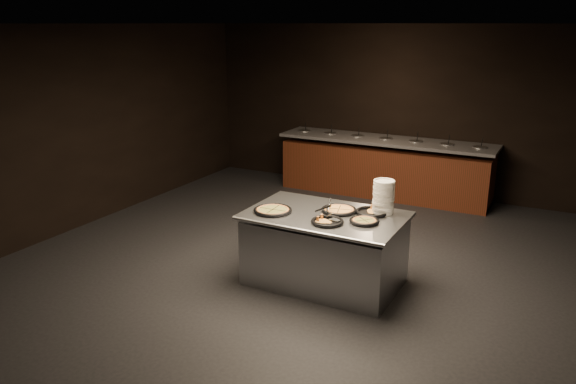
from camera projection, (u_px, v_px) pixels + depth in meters
name	position (u px, v px, depth m)	size (l,w,h in m)	color
room	(291.00, 155.00, 6.44)	(7.02, 8.02, 2.92)	black
salad_bar	(384.00, 171.00, 9.76)	(3.70, 0.83, 1.18)	#5E2216
serving_counter	(325.00, 250.00, 6.45)	(1.77, 1.15, 0.84)	silver
plate_stack	(384.00, 197.00, 6.28)	(0.24, 0.24, 0.38)	silver
pan_veggie_whole	(273.00, 210.00, 6.38)	(0.44, 0.44, 0.04)	black
pan_cheese_whole	(339.00, 210.00, 6.39)	(0.41, 0.41, 0.04)	black
pan_cheese_slices_a	(372.00, 212.00, 6.33)	(0.37, 0.37, 0.04)	black
pan_cheese_slices_b	(327.00, 222.00, 6.02)	(0.35, 0.35, 0.04)	black
pan_veggie_slices	(364.00, 221.00, 6.04)	(0.32, 0.32, 0.04)	black
server_left	(329.00, 206.00, 6.37)	(0.13, 0.30, 0.15)	silver
server_right	(327.00, 212.00, 6.14)	(0.35, 0.14, 0.17)	silver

